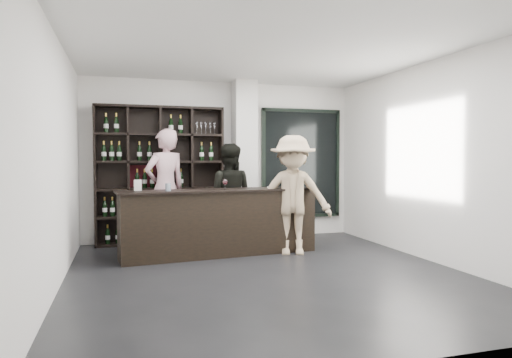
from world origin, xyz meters
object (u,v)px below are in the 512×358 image
object	(u,v)px
wine_shelf	(160,175)
tasting_counter	(220,222)
taster_pink	(165,188)
customer	(293,195)
taster_black	(228,196)

from	to	relation	value
wine_shelf	tasting_counter	distance (m)	1.65
taster_pink	customer	bearing A→B (deg)	125.65
taster_black	taster_pink	bearing A→B (deg)	1.76
wine_shelf	taster_pink	distance (m)	0.42
wine_shelf	taster_black	world-z (taller)	wine_shelf
tasting_counter	taster_black	xyz separation A→B (m)	(0.25, 0.55, 0.36)
customer	wine_shelf	bearing A→B (deg)	159.09
wine_shelf	tasting_counter	size ratio (longest dim) A/B	0.78
tasting_counter	taster_pink	distance (m)	1.27
wine_shelf	customer	distance (m)	2.45
taster_pink	taster_black	size ratio (longest dim) A/B	1.14
wine_shelf	taster_black	distance (m)	1.32
wine_shelf	customer	world-z (taller)	wine_shelf
wine_shelf	taster_pink	xyz separation A→B (m)	(0.05, -0.37, -0.21)
customer	taster_pink	bearing A→B (deg)	165.82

